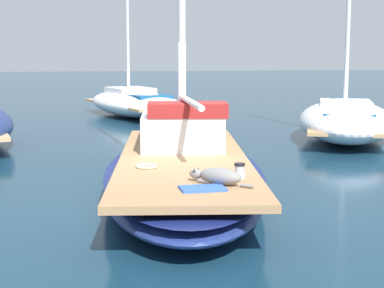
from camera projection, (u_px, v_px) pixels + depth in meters
The scene contains 9 objects.
ground_plane at pixel (183, 196), 10.38m from camera, with size 120.00×120.00×0.00m, color #143347.
sailboat_main at pixel (183, 176), 10.33m from camera, with size 3.26×7.46×0.66m.
cabin_house at pixel (182, 127), 11.33m from camera, with size 1.62×2.36×0.84m.
dog_grey at pixel (218, 176), 8.13m from camera, with size 0.77×0.70×0.22m.
deck_winch at pixel (240, 171), 8.49m from camera, with size 0.16×0.16×0.21m.
coiled_rope at pixel (147, 166), 9.27m from camera, with size 0.32×0.32×0.04m, color beige.
deck_towel at pixel (203, 188), 7.83m from camera, with size 0.56×0.36×0.03m, color blue.
moored_boat_starboard_side at pixel (346, 119), 16.69m from camera, with size 4.14×6.10×7.15m.
moored_boat_far_astern at pixel (135, 102), 22.60m from camera, with size 4.30×6.32×5.98m.
Camera 1 is at (-1.30, -10.05, 2.39)m, focal length 59.02 mm.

